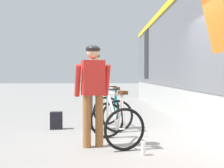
{
  "coord_description": "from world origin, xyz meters",
  "views": [
    {
      "loc": [
        -0.65,
        -5.44,
        1.24
      ],
      "look_at": [
        -0.45,
        0.96,
        1.05
      ],
      "focal_mm": 46.46,
      "sensor_mm": 36.0,
      "label": 1
    }
  ],
  "objects_px": {
    "bicycle_near_white": "(115,122)",
    "bicycle_far_teal": "(112,111)",
    "water_bottle_near_the_bikes": "(143,149)",
    "cyclist_near_in_red": "(93,86)",
    "backpack_on_platform": "(56,121)",
    "cyclist_far_in_olive": "(94,84)"
  },
  "relations": [
    {
      "from": "water_bottle_near_the_bikes",
      "to": "bicycle_near_white",
      "type": "bearing_deg",
      "value": 117.7
    },
    {
      "from": "water_bottle_near_the_bikes",
      "to": "bicycle_far_teal",
      "type": "bearing_deg",
      "value": 100.23
    },
    {
      "from": "cyclist_near_in_red",
      "to": "backpack_on_platform",
      "type": "xyz_separation_m",
      "value": [
        -0.9,
        1.69,
        -0.85
      ]
    },
    {
      "from": "bicycle_far_teal",
      "to": "water_bottle_near_the_bikes",
      "type": "bearing_deg",
      "value": -79.77
    },
    {
      "from": "bicycle_near_white",
      "to": "bicycle_far_teal",
      "type": "distance_m",
      "value": 1.53
    },
    {
      "from": "bicycle_near_white",
      "to": "bicycle_far_teal",
      "type": "relative_size",
      "value": 1.02
    },
    {
      "from": "bicycle_near_white",
      "to": "water_bottle_near_the_bikes",
      "type": "bearing_deg",
      "value": -62.3
    },
    {
      "from": "bicycle_far_teal",
      "to": "cyclist_near_in_red",
      "type": "bearing_deg",
      "value": -102.31
    },
    {
      "from": "bicycle_near_white",
      "to": "backpack_on_platform",
      "type": "bearing_deg",
      "value": 131.22
    },
    {
      "from": "cyclist_near_in_red",
      "to": "backpack_on_platform",
      "type": "relative_size",
      "value": 4.4
    },
    {
      "from": "cyclist_near_in_red",
      "to": "bicycle_far_teal",
      "type": "bearing_deg",
      "value": 77.69
    },
    {
      "from": "bicycle_near_white",
      "to": "cyclist_near_in_red",
      "type": "bearing_deg",
      "value": -152.09
    },
    {
      "from": "bicycle_far_teal",
      "to": "backpack_on_platform",
      "type": "height_order",
      "value": "bicycle_far_teal"
    },
    {
      "from": "cyclist_near_in_red",
      "to": "cyclist_far_in_olive",
      "type": "xyz_separation_m",
      "value": [
        -0.02,
        1.61,
        0.0
      ]
    },
    {
      "from": "backpack_on_platform",
      "to": "water_bottle_near_the_bikes",
      "type": "height_order",
      "value": "backpack_on_platform"
    },
    {
      "from": "bicycle_near_white",
      "to": "backpack_on_platform",
      "type": "height_order",
      "value": "bicycle_near_white"
    },
    {
      "from": "cyclist_near_in_red",
      "to": "bicycle_far_teal",
      "type": "distance_m",
      "value": 1.9
    },
    {
      "from": "cyclist_near_in_red",
      "to": "water_bottle_near_the_bikes",
      "type": "xyz_separation_m",
      "value": [
        0.79,
        -0.56,
        -0.95
      ]
    },
    {
      "from": "bicycle_far_teal",
      "to": "backpack_on_platform",
      "type": "distance_m",
      "value": 1.3
    },
    {
      "from": "cyclist_near_in_red",
      "to": "cyclist_far_in_olive",
      "type": "distance_m",
      "value": 1.61
    },
    {
      "from": "bicycle_far_teal",
      "to": "water_bottle_near_the_bikes",
      "type": "xyz_separation_m",
      "value": [
        0.41,
        -2.3,
        -0.3
      ]
    },
    {
      "from": "bicycle_far_teal",
      "to": "water_bottle_near_the_bikes",
      "type": "height_order",
      "value": "bicycle_far_teal"
    }
  ]
}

